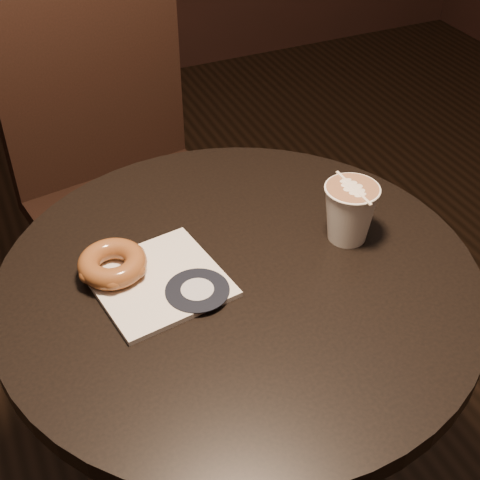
# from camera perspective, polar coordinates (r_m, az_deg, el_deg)

# --- Properties ---
(cafe_table) EXTENTS (0.70, 0.70, 0.75)m
(cafe_table) POSITION_cam_1_polar(r_m,az_deg,el_deg) (1.11, -0.07, -10.58)
(cafe_table) COLOR black
(cafe_table) RESTS_ON ground
(chair) EXTENTS (0.49, 0.49, 1.08)m
(chair) POSITION_cam_1_polar(r_m,az_deg,el_deg) (1.54, -10.48, 7.37)
(chair) COLOR black
(chair) RESTS_ON ground
(pastry_bag) EXTENTS (0.20, 0.20, 0.01)m
(pastry_bag) POSITION_cam_1_polar(r_m,az_deg,el_deg) (0.95, -6.96, -3.52)
(pastry_bag) COLOR silver
(pastry_bag) RESTS_ON cafe_table
(doughnut) EXTENTS (0.10, 0.10, 0.03)m
(doughnut) POSITION_cam_1_polar(r_m,az_deg,el_deg) (0.96, -10.84, -1.98)
(doughnut) COLOR brown
(doughnut) RESTS_ON pastry_bag
(latte_cup) EXTENTS (0.08, 0.08, 0.09)m
(latte_cup) POSITION_cam_1_polar(r_m,az_deg,el_deg) (1.01, 9.33, 2.29)
(latte_cup) COLOR white
(latte_cup) RESTS_ON cafe_table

